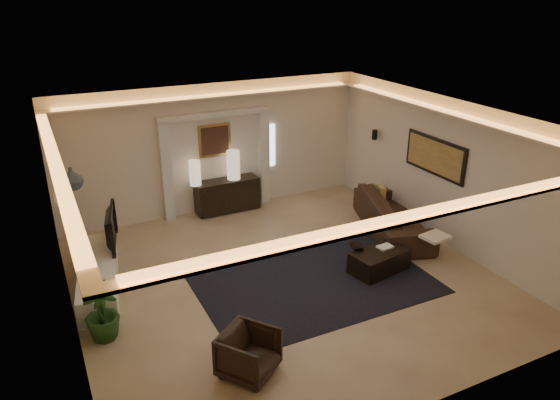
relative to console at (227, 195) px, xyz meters
name	(u,v)px	position (x,y,z in m)	size (l,w,h in m)	color
floor	(285,278)	(-0.16, -3.25, -0.40)	(7.00, 7.00, 0.00)	#C9B288
ceiling	(285,118)	(-0.16, -3.25, 2.50)	(7.00, 7.00, 0.00)	white
wall_back	(215,149)	(-0.16, 0.25, 1.05)	(7.00, 7.00, 0.00)	beige
wall_front	(425,312)	(-0.16, -6.75, 1.05)	(7.00, 7.00, 0.00)	beige
wall_left	(63,246)	(-3.66, -3.25, 1.05)	(7.00, 7.00, 0.00)	beige
wall_right	(445,173)	(3.34, -3.25, 1.05)	(7.00, 7.00, 0.00)	beige
cove_soffit	(285,136)	(-0.16, -3.25, 2.22)	(7.00, 7.00, 0.04)	silver
daylight_slit	(270,145)	(1.19, 0.23, 0.95)	(0.25, 0.03, 1.00)	white
area_rug	(310,278)	(0.24, -3.45, -0.39)	(4.00, 3.00, 0.01)	black
pilaster_left	(166,172)	(-1.31, 0.15, 0.70)	(0.22, 0.20, 2.20)	silver
pilaster_right	(264,158)	(0.99, 0.15, 0.70)	(0.22, 0.20, 2.20)	silver
alcove_header	(215,114)	(-0.16, 0.15, 1.85)	(2.52, 0.20, 0.12)	silver
painting_frame	(215,140)	(-0.16, 0.22, 1.25)	(0.74, 0.04, 0.74)	tan
painting_canvas	(215,141)	(-0.16, 0.19, 1.25)	(0.62, 0.02, 0.62)	#4C2D1E
art_panel_frame	(435,156)	(3.31, -2.95, 1.30)	(0.04, 1.64, 0.74)	black
art_panel_gold	(434,156)	(3.28, -2.95, 1.30)	(0.02, 1.50, 0.62)	tan
wall_sconce	(375,135)	(3.22, -1.05, 1.28)	(0.12, 0.12, 0.22)	black
wall_niche	(56,198)	(-3.60, -1.85, 1.25)	(0.10, 0.55, 0.04)	silver
console	(227,195)	(0.00, 0.00, 0.00)	(1.45, 0.45, 0.73)	#2B231B
lamp_left	(195,171)	(-0.73, 0.00, 0.69)	(0.25, 0.25, 0.55)	beige
lamp_right	(233,165)	(0.17, 0.00, 0.69)	(0.30, 0.30, 0.66)	beige
media_ledge	(99,276)	(-3.16, -2.11, -0.18)	(0.60, 2.42, 0.45)	white
tv	(106,228)	(-2.86, -1.45, 0.38)	(0.15, 1.16, 0.67)	black
figurine	(81,239)	(-3.31, -1.37, 0.24)	(0.13, 0.13, 0.35)	#4C2B1A
ginger_jar	(72,178)	(-3.31, -1.60, 1.46)	(0.37, 0.37, 0.38)	slate
plant	(102,312)	(-3.31, -3.59, 0.04)	(0.49, 0.49, 0.88)	#1F4416
sofa	(393,215)	(2.72, -2.54, -0.02)	(1.00, 2.57, 0.75)	#412C13
throw_blanket	(435,237)	(2.57, -3.98, 0.15)	(0.48, 0.39, 0.05)	beige
throw_pillow	(380,194)	(2.93, -1.79, 0.15)	(0.11, 0.38, 0.38)	tan
coffee_table	(379,261)	(1.49, -3.77, -0.20)	(1.05, 0.57, 0.39)	black
bowl	(357,246)	(1.18, -3.48, 0.04)	(0.28, 0.28, 0.07)	black
magazine	(385,247)	(1.66, -3.70, 0.02)	(0.27, 0.20, 0.03)	white
armchair	(249,353)	(-1.69, -5.23, -0.08)	(0.68, 0.70, 0.64)	black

